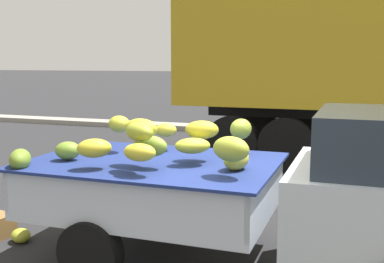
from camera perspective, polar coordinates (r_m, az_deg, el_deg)
The scene contains 3 objects.
curb_strip at distance 14.29m, azimuth 15.04°, elevation -0.24°, with size 80.00×0.80×0.16m, color gray.
pickup_truck at distance 4.74m, azimuth 16.03°, elevation -7.24°, with size 4.69×1.91×1.70m.
fallen_banana_bunch_near_tailgate at distance 6.14m, azimuth -20.02°, elevation -11.74°, with size 0.28×0.22×0.16m, color gold.
Camera 1 is at (1.16, -4.47, 2.13)m, focal length 44.06 mm.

